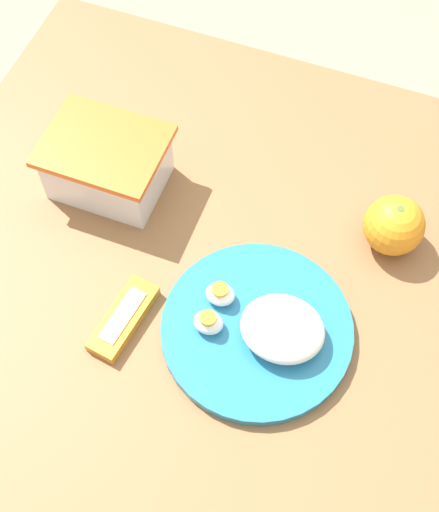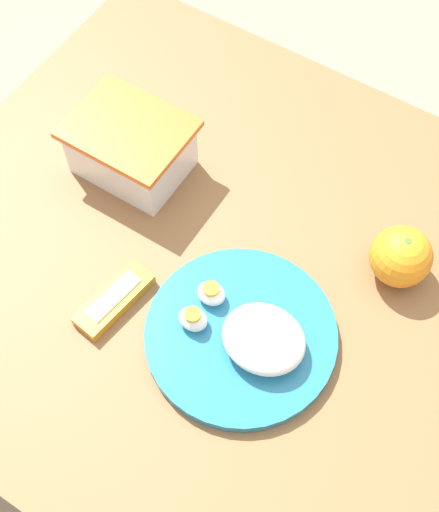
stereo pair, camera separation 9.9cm
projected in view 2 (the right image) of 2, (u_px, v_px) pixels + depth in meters
name	position (u px, v px, depth m)	size (l,w,h in m)	color
ground_plane	(239.00, 423.00, 1.63)	(10.00, 10.00, 0.00)	gray
table	(249.00, 305.00, 1.08)	(1.03, 0.83, 0.71)	brown
food_container	(131.00, 150.00, 1.07)	(0.17, 0.14, 0.09)	white
orange_fruit	(401.00, 257.00, 0.97)	(0.09, 0.09, 0.09)	orange
rice_plate	(245.00, 335.00, 0.94)	(0.26, 0.26, 0.06)	teal
candy_bar	(114.00, 300.00, 0.98)	(0.06, 0.13, 0.02)	orange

